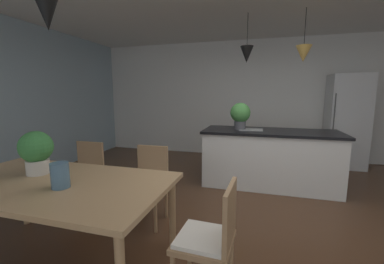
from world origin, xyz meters
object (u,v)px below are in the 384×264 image
(refrigerator, at_px, (346,121))
(potted_plant_on_island, at_px, (240,114))
(vase_on_dining_table, at_px, (60,175))
(chair_far_left, at_px, (85,175))
(potted_plant_on_table, at_px, (36,150))
(chair_kitchen_end, at_px, (211,237))
(chair_far_right, at_px, (149,182))
(kitchen_island, at_px, (269,157))
(dining_table, at_px, (54,188))

(refrigerator, distance_m, potted_plant_on_island, 2.51)
(refrigerator, relative_size, vase_on_dining_table, 9.37)
(chair_far_left, height_order, potted_plant_on_table, potted_plant_on_table)
(chair_kitchen_end, distance_m, chair_far_left, 1.99)
(chair_far_right, relative_size, potted_plant_on_island, 2.00)
(chair_far_left, bearing_deg, kitchen_island, 35.00)
(dining_table, xyz_separation_m, chair_far_right, (0.44, 0.88, -0.21))
(chair_far_left, xyz_separation_m, vase_on_dining_table, (0.62, -0.98, 0.38))
(chair_kitchen_end, xyz_separation_m, chair_far_left, (-1.79, 0.89, 0.00))
(refrigerator, height_order, vase_on_dining_table, refrigerator)
(chair_kitchen_end, distance_m, vase_on_dining_table, 1.23)
(dining_table, distance_m, potted_plant_on_table, 0.42)
(refrigerator, height_order, potted_plant_on_island, refrigerator)
(dining_table, height_order, vase_on_dining_table, vase_on_dining_table)
(chair_far_left, bearing_deg, refrigerator, 39.58)
(refrigerator, bearing_deg, chair_far_left, -140.42)
(chair_far_left, bearing_deg, potted_plant_on_table, -78.62)
(potted_plant_on_island, bearing_deg, chair_far_right, -119.49)
(chair_kitchen_end, bearing_deg, refrigerator, 63.78)
(vase_on_dining_table, bearing_deg, dining_table, 150.97)
(kitchen_island, relative_size, vase_on_dining_table, 10.57)
(dining_table, bearing_deg, chair_kitchen_end, -0.10)
(potted_plant_on_island, bearing_deg, chair_far_left, -138.33)
(chair_far_left, distance_m, potted_plant_on_table, 0.92)
(chair_far_left, relative_size, kitchen_island, 0.41)
(vase_on_dining_table, bearing_deg, refrigerator, 52.50)
(chair_far_right, height_order, refrigerator, refrigerator)
(kitchen_island, bearing_deg, vase_on_dining_table, -122.50)
(chair_kitchen_end, bearing_deg, potted_plant_on_island, 90.45)
(chair_kitchen_end, xyz_separation_m, potted_plant_on_island, (-0.02, 2.46, 0.67))
(potted_plant_on_island, distance_m, vase_on_dining_table, 2.82)
(refrigerator, bearing_deg, vase_on_dining_table, -127.50)
(chair_kitchen_end, relative_size, potted_plant_on_table, 2.21)
(chair_far_right, relative_size, vase_on_dining_table, 4.38)
(refrigerator, height_order, potted_plant_on_table, refrigerator)
(chair_far_left, distance_m, refrigerator, 4.89)
(dining_table, bearing_deg, refrigerator, 50.28)
(chair_far_right, height_order, chair_far_left, same)
(chair_far_right, height_order, potted_plant_on_table, potted_plant_on_table)
(chair_far_right, height_order, vase_on_dining_table, vase_on_dining_table)
(chair_far_right, bearing_deg, chair_kitchen_end, -44.32)
(dining_table, distance_m, chair_far_right, 1.01)
(chair_far_right, distance_m, chair_far_left, 0.88)
(dining_table, bearing_deg, potted_plant_on_island, 61.63)
(refrigerator, distance_m, vase_on_dining_table, 5.15)
(chair_kitchen_end, relative_size, potted_plant_on_island, 2.00)
(chair_kitchen_end, distance_m, refrigerator, 4.47)
(refrigerator, bearing_deg, kitchen_island, -134.56)
(potted_plant_on_table, xyz_separation_m, vase_on_dining_table, (0.46, -0.22, -0.12))
(vase_on_dining_table, bearing_deg, potted_plant_on_island, 65.78)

